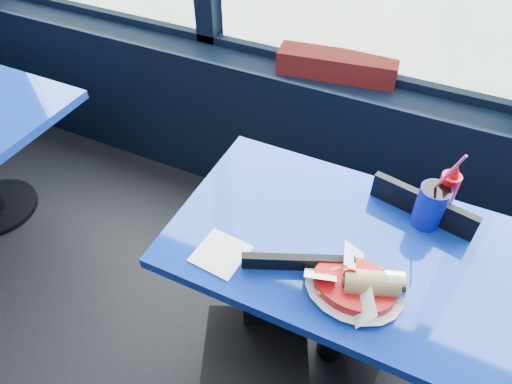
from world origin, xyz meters
name	(u,v)px	position (x,y,z in m)	size (l,w,h in m)	color
window_sill	(338,149)	(0.00, 2.87, 0.40)	(5.00, 0.26, 0.80)	black
near_table	(348,277)	(0.30, 2.00, 0.57)	(1.20, 0.70, 0.75)	black
chair_near_front	(271,333)	(0.12, 1.74, 0.46)	(0.48, 0.48, 0.80)	black
chair_near_back	(402,240)	(0.44, 2.33, 0.49)	(0.45, 0.46, 0.85)	black
planter_box	(337,65)	(-0.07, 2.89, 0.85)	(0.54, 0.14, 0.11)	maroon
food_basket	(357,285)	(0.35, 1.83, 0.78)	(0.27, 0.26, 0.10)	red
ketchup_bottle	(445,193)	(0.51, 2.25, 0.86)	(0.06, 0.06, 0.24)	red
soda_cup	(431,205)	(0.48, 2.20, 0.83)	(0.10, 0.10, 0.33)	#0D158F
napkin	(221,254)	(-0.08, 1.78, 0.75)	(0.15, 0.15, 0.00)	white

